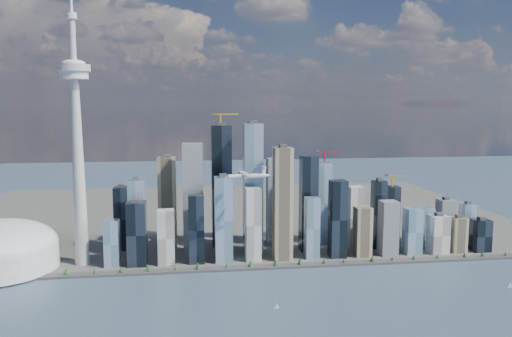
{
  "coord_description": "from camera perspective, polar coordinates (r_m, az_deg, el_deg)",
  "views": [
    {
      "loc": [
        -103.28,
        -606.06,
        292.81
      ],
      "look_at": [
        13.17,
        260.0,
        179.79
      ],
      "focal_mm": 35.0,
      "sensor_mm": 36.0,
      "label": 1
    }
  ],
  "objects": [
    {
      "name": "ground",
      "position": [
        680.96,
        1.91,
        -18.1
      ],
      "size": [
        4000.0,
        4000.0,
        0.0
      ],
      "primitive_type": "plane",
      "color": "#374A61",
      "rests_on": "ground"
    },
    {
      "name": "seawall",
      "position": [
        909.98,
        -0.75,
        -11.27
      ],
      "size": [
        1100.0,
        22.0,
        4.0
      ],
      "primitive_type": "cube",
      "color": "#383838",
      "rests_on": "ground"
    },
    {
      "name": "land",
      "position": [
        1342.13,
        -3.07,
        -5.18
      ],
      "size": [
        1400.0,
        900.0,
        3.0
      ],
      "primitive_type": "cube",
      "color": "#4C4C47",
      "rests_on": "ground"
    },
    {
      "name": "shoreline_trees",
      "position": [
        907.84,
        -0.75,
        -10.86
      ],
      "size": [
        960.53,
        7.2,
        8.8
      ],
      "color": "#3F2D1E",
      "rests_on": "seawall"
    },
    {
      "name": "skyscraper_cluster",
      "position": [
        979.08,
        2.1,
        -4.87
      ],
      "size": [
        736.0,
        142.0,
        273.84
      ],
      "color": "black",
      "rests_on": "land"
    },
    {
      "name": "needle_tower",
      "position": [
        938.67,
        -19.78,
        3.46
      ],
      "size": [
        56.0,
        56.0,
        550.5
      ],
      "color": "#ABACA6",
      "rests_on": "land"
    },
    {
      "name": "airplane",
      "position": [
        837.8,
        -0.98,
        -0.8
      ],
      "size": [
        77.24,
        68.51,
        18.83
      ],
      "rotation": [
        0.0,
        0.0,
        0.14
      ],
      "color": "silver",
      "rests_on": "ground"
    },
    {
      "name": "sailboat_west",
      "position": [
        746.84,
        2.39,
        -15.47
      ],
      "size": [
        6.85,
        2.21,
        9.49
      ],
      "rotation": [
        0.0,
        0.0,
        -0.07
      ],
      "color": "silver",
      "rests_on": "ground"
    },
    {
      "name": "sailboat_east",
      "position": [
        919.62,
        27.03,
        -11.82
      ],
      "size": [
        7.19,
        1.92,
        10.03
      ],
      "rotation": [
        0.0,
        0.0,
        -0.0
      ],
      "color": "silver",
      "rests_on": "ground"
    }
  ]
}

